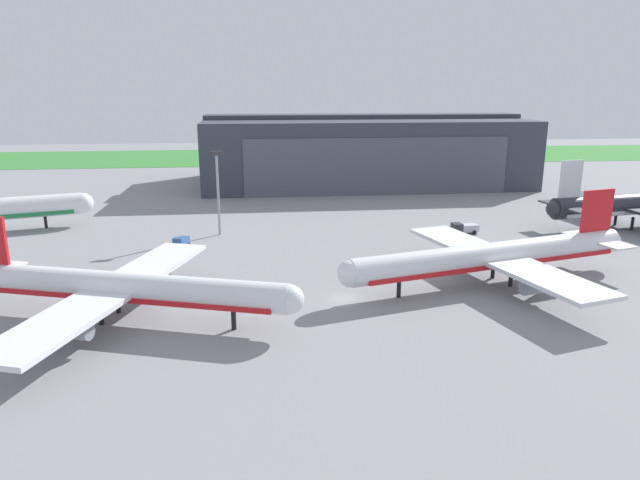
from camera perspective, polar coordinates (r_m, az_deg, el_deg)
ground_plane at (r=74.05m, az=2.56°, el=-5.92°), size 440.00×440.00×0.00m
grass_field_strip at (r=228.59m, az=-3.60°, el=8.31°), size 440.00×56.00×0.08m
maintenance_hangar at (r=164.57m, az=4.26°, el=8.89°), size 87.47×41.89×19.16m
airliner_near_right at (r=82.15m, az=16.93°, el=-1.57°), size 44.53×36.66×12.06m
airliner_near_left at (r=70.43m, az=-19.40°, el=-4.50°), size 41.43×39.05×11.68m
airliner_far_left at (r=126.25m, az=28.64°, el=3.07°), size 37.84×32.11×13.50m
baggage_tug at (r=109.94m, az=14.14°, el=1.18°), size 4.98×2.85×2.00m
stair_truck at (r=99.01m, az=-13.65°, el=-0.25°), size 2.79×3.85×2.23m
apron_light_mast at (r=105.71m, az=-10.14°, el=5.39°), size 2.40×0.50×15.38m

